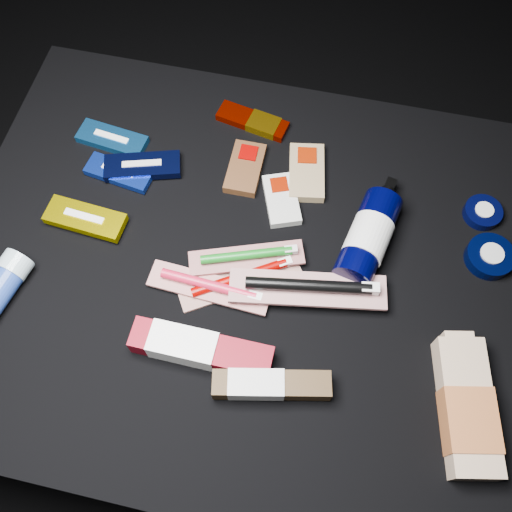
% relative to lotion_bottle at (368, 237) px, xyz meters
% --- Properties ---
extents(ground, '(3.00, 3.00, 0.00)m').
position_rel_lotion_bottle_xyz_m(ground, '(-0.19, -0.08, -0.43)').
color(ground, black).
rests_on(ground, ground).
extents(cloth_table, '(0.98, 0.78, 0.40)m').
position_rel_lotion_bottle_xyz_m(cloth_table, '(-0.19, -0.08, -0.23)').
color(cloth_table, black).
rests_on(cloth_table, ground).
extents(luna_bar_0, '(0.13, 0.06, 0.02)m').
position_rel_lotion_bottle_xyz_m(luna_bar_0, '(-0.48, 0.11, -0.02)').
color(luna_bar_0, '#155290').
rests_on(luna_bar_0, cloth_table).
extents(luna_bar_1, '(0.12, 0.06, 0.02)m').
position_rel_lotion_bottle_xyz_m(luna_bar_1, '(-0.44, 0.05, -0.02)').
color(luna_bar_1, '#1232B3').
rests_on(luna_bar_1, cloth_table).
extents(luna_bar_2, '(0.14, 0.09, 0.02)m').
position_rel_lotion_bottle_xyz_m(luna_bar_2, '(-0.41, 0.07, -0.02)').
color(luna_bar_2, black).
rests_on(luna_bar_2, cloth_table).
extents(luna_bar_3, '(0.14, 0.06, 0.02)m').
position_rel_lotion_bottle_xyz_m(luna_bar_3, '(-0.47, -0.06, -0.02)').
color(luna_bar_3, '#CAB500').
rests_on(luna_bar_3, cloth_table).
extents(clif_bar_0, '(0.06, 0.11, 0.02)m').
position_rel_lotion_bottle_xyz_m(clif_bar_0, '(-0.23, 0.11, -0.02)').
color(clif_bar_0, '#4D2C17').
rests_on(clif_bar_0, cloth_table).
extents(clif_bar_1, '(0.08, 0.11, 0.02)m').
position_rel_lotion_bottle_xyz_m(clif_bar_1, '(-0.15, 0.06, -0.02)').
color(clif_bar_1, silver).
rests_on(clif_bar_1, cloth_table).
extents(clif_bar_2, '(0.08, 0.12, 0.02)m').
position_rel_lotion_bottle_xyz_m(clif_bar_2, '(-0.12, 0.12, -0.02)').
color(clif_bar_2, '#967D56').
rests_on(clif_bar_2, cloth_table).
extents(power_bar, '(0.14, 0.07, 0.02)m').
position_rel_lotion_bottle_xyz_m(power_bar, '(-0.23, 0.21, -0.02)').
color(power_bar, '#7B0C00').
rests_on(power_bar, cloth_table).
extents(lotion_bottle, '(0.10, 0.21, 0.07)m').
position_rel_lotion_bottle_xyz_m(lotion_bottle, '(0.00, 0.00, 0.00)').
color(lotion_bottle, black).
rests_on(lotion_bottle, cloth_table).
extents(cream_tin_upper, '(0.06, 0.06, 0.02)m').
position_rel_lotion_bottle_xyz_m(cream_tin_upper, '(0.19, 0.10, -0.02)').
color(cream_tin_upper, black).
rests_on(cream_tin_upper, cloth_table).
extents(cream_tin_lower, '(0.08, 0.08, 0.02)m').
position_rel_lotion_bottle_xyz_m(cream_tin_lower, '(0.20, 0.02, -0.02)').
color(cream_tin_lower, black).
rests_on(cream_tin_lower, cloth_table).
extents(bodywash_bottle, '(0.11, 0.21, 0.04)m').
position_rel_lotion_bottle_xyz_m(bodywash_bottle, '(0.18, -0.24, -0.01)').
color(bodywash_bottle, tan).
rests_on(bodywash_bottle, cloth_table).
extents(deodorant_stick, '(0.07, 0.13, 0.05)m').
position_rel_lotion_bottle_xyz_m(deodorant_stick, '(-0.55, -0.21, -0.01)').
color(deodorant_stick, navy).
rests_on(deodorant_stick, cloth_table).
extents(toothbrush_pack_0, '(0.20, 0.15, 0.02)m').
position_rel_lotion_bottle_xyz_m(toothbrush_pack_0, '(-0.19, -0.10, -0.02)').
color(toothbrush_pack_0, '#B0ABA4').
rests_on(toothbrush_pack_0, cloth_table).
extents(toothbrush_pack_1, '(0.20, 0.06, 0.02)m').
position_rel_lotion_bottle_xyz_m(toothbrush_pack_1, '(-0.23, -0.13, -0.02)').
color(toothbrush_pack_1, beige).
rests_on(toothbrush_pack_1, cloth_table).
extents(toothbrush_pack_2, '(0.19, 0.10, 0.02)m').
position_rel_lotion_bottle_xyz_m(toothbrush_pack_2, '(-0.18, -0.07, -0.01)').
color(toothbrush_pack_2, '#AEA7A1').
rests_on(toothbrush_pack_2, cloth_table).
extents(toothbrush_pack_3, '(0.25, 0.10, 0.03)m').
position_rel_lotion_bottle_xyz_m(toothbrush_pack_3, '(-0.08, -0.11, -0.00)').
color(toothbrush_pack_3, beige).
rests_on(toothbrush_pack_3, cloth_table).
extents(toothpaste_carton_red, '(0.21, 0.05, 0.04)m').
position_rel_lotion_bottle_xyz_m(toothpaste_carton_red, '(-0.23, -0.23, -0.01)').
color(toothpaste_carton_red, maroon).
rests_on(toothpaste_carton_red, cloth_table).
extents(toothpaste_carton_green, '(0.18, 0.07, 0.03)m').
position_rel_lotion_bottle_xyz_m(toothpaste_carton_green, '(-0.11, -0.27, -0.01)').
color(toothpaste_carton_green, '#382612').
rests_on(toothpaste_carton_green, cloth_table).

